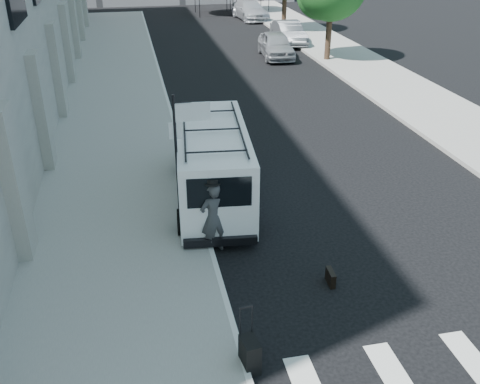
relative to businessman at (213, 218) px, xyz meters
name	(u,v)px	position (x,y,z in m)	size (l,w,h in m)	color
ground	(313,289)	(1.90, -2.00, -0.92)	(120.00, 120.00, 0.00)	black
sidewalk_left	(116,92)	(-2.35, 14.00, -0.85)	(4.50, 48.00, 0.15)	gray
sidewalk_right	(350,59)	(10.90, 18.00, -0.85)	(4.00, 56.00, 0.15)	gray
sign_pole	(185,134)	(-0.46, 1.20, 1.73)	(1.03, 0.07, 3.50)	black
businessman	(213,218)	(0.00, 0.00, 0.00)	(0.67, 0.44, 1.84)	#3B3B3D
briefcase	(331,277)	(2.33, -1.88, -0.75)	(0.12, 0.44, 0.34)	black
suitcase	(250,354)	(0.00, -4.00, -0.58)	(0.35, 0.49, 1.27)	black
cargo_van	(212,163)	(0.42, 2.70, 0.22)	(2.48, 5.96, 2.20)	white
parked_car_a	(276,45)	(6.90, 19.59, -0.19)	(1.72, 4.28, 1.46)	#94969B
parked_car_b	(289,33)	(8.70, 23.05, -0.21)	(1.51, 4.32, 1.42)	#595D61
parked_car_c	(250,10)	(8.36, 32.89, -0.20)	(2.03, 5.00, 1.45)	#B1B3B9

